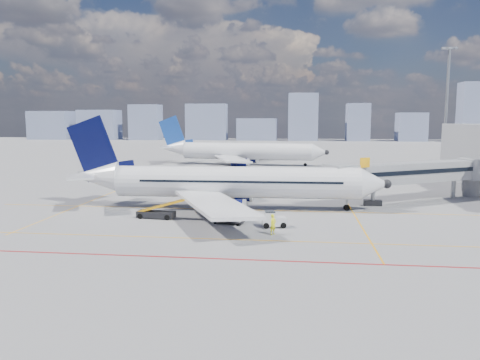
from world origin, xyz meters
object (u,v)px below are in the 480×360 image
Objects in this scene: baggage_tug at (273,219)px; ramp_worker at (273,224)px; cargo_dolly at (228,214)px; belt_loader at (157,213)px; main_aircraft at (223,183)px; second_aircraft at (240,151)px.

ramp_worker reaches higher than baggage_tug.
ramp_worker is at bearing -97.45° from baggage_tug.
cargo_dolly is at bearing 89.19° from ramp_worker.
cargo_dolly is at bearing -6.20° from belt_loader.
main_aircraft is 9.42m from belt_loader.
baggage_tug is (6.54, -9.20, -2.43)m from main_aircraft.
second_aircraft is 6.81× the size of belt_loader.
second_aircraft is 67.63m from ramp_worker.
cargo_dolly is (6.37, -62.57, -2.24)m from second_aircraft.
baggage_tug is 0.43× the size of belt_loader.
main_aircraft is 11.22× the size of cargo_dolly.
baggage_tug is at bearing 42.49° from ramp_worker.
main_aircraft is 11.54m from baggage_tug.
belt_loader is (-1.84, -60.87, -2.59)m from second_aircraft.
cargo_dolly is (-4.70, 1.05, 0.19)m from baggage_tug.
second_aircraft is at bearing 89.00° from baggage_tug.
baggage_tug is at bearing 0.96° from cargo_dolly.
cargo_dolly is 8.39m from belt_loader.
ramp_worker is (0.18, -3.03, 0.19)m from baggage_tug.
belt_loader reaches higher than baggage_tug.
baggage_tug is at bearing -6.51° from belt_loader.
ramp_worker is (11.25, -66.65, -2.23)m from second_aircraft.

